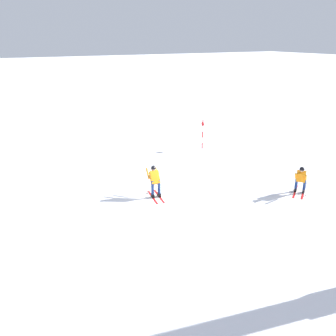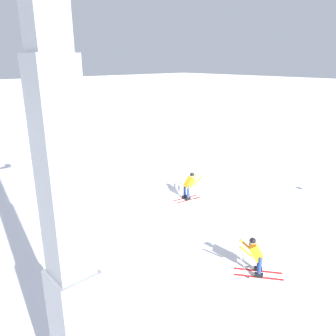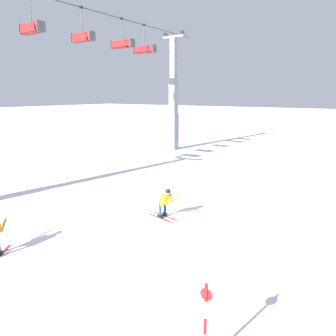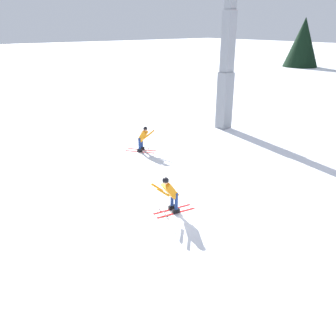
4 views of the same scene
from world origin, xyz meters
The scene contains 4 objects.
ground_plane centered at (0.00, 0.00, 0.00)m, with size 260.00×260.00×0.00m, color white.
skier_carving_main centered at (0.88, -0.87, 0.87)m, with size 0.85×1.76×1.64m.
lift_tower_near centered at (-6.04, 9.41, 4.87)m, with size 0.79×2.72×11.74m.
skier_distant_uphill centered at (-5.48, 2.35, 0.82)m, with size 1.65×1.44×1.56m.
Camera 4 is at (10.02, -8.21, 6.63)m, focal length 37.65 mm.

